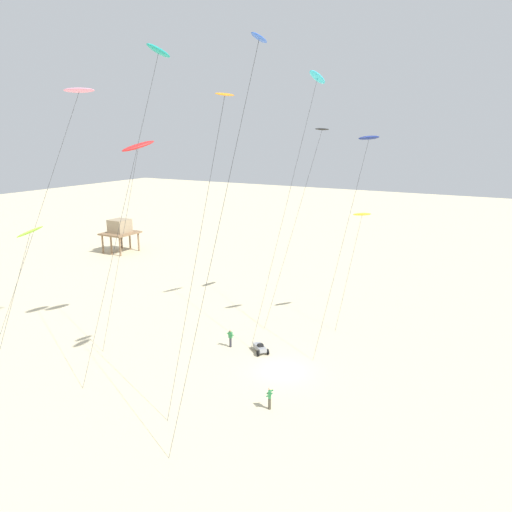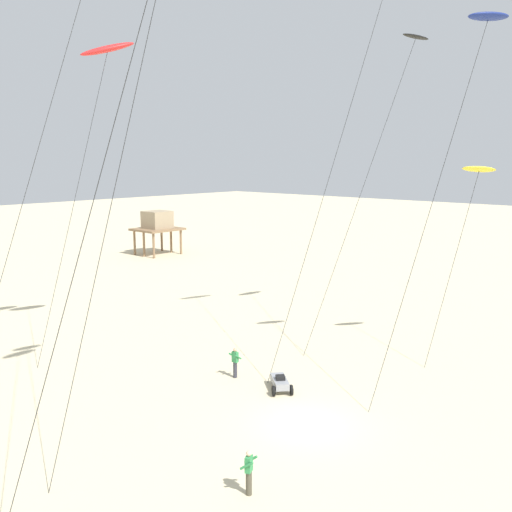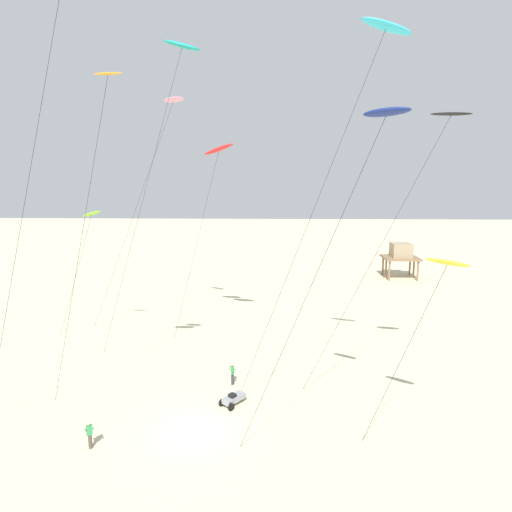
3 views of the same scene
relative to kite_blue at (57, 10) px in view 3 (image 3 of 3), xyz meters
name	(u,v)px [view 3 (image 3 of 3)]	position (x,y,z in m)	size (l,w,h in m)	color
ground_plane	(194,432)	(6.10, 0.91, -23.77)	(260.00, 260.00, 0.00)	beige
kite_blue	(57,10)	(0.00, 0.00, 0.00)	(8.82, 2.36, 24.75)	blue
kite_navy	(384,117)	(16.02, -2.14, -5.48)	(8.19, 2.66, 18.82)	navy
kite_cyan	(384,32)	(17.12, 3.32, -0.18)	(10.12, 2.61, 24.59)	#33BFE0
kite_red	(218,150)	(6.24, 15.42, -6.05)	(6.32, 2.26, 18.46)	red
kite_lime	(91,217)	(-5.39, 15.44, -11.85)	(5.45, 1.58, 12.61)	#8CD833
kite_yellow	(447,264)	(20.06, -0.64, -12.74)	(4.97, 1.85, 11.44)	yellow
kite_orange	(105,90)	(1.06, 3.18, -3.22)	(6.56, 1.79, 21.56)	orange
kite_pink	(172,104)	(1.89, 17.52, -1.86)	(10.89, 3.36, 22.55)	pink
kite_teal	(181,49)	(4.09, 10.94, 1.04)	(9.62, 2.52, 25.58)	teal
kite_black	(448,120)	(21.55, 4.55, -4.85)	(9.72, 2.64, 19.42)	black
kite_flyer_nearest	(90,434)	(0.38, -0.85, -22.87)	(0.68, 0.67, 1.67)	#4C4738
kite_flyer_middle	(232,373)	(7.99, 7.20, -22.87)	(0.52, 0.55, 1.67)	#33333D
stilt_house	(401,253)	(30.73, 42.52, -19.90)	(5.25, 4.68, 5.36)	#846647
beach_buggy	(233,399)	(8.29, 4.30, -23.34)	(1.83, 1.96, 0.82)	gray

